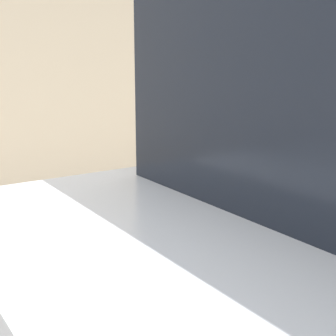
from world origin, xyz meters
TOP-DOWN VIEW (x-y plane):
  - sidewalk at (0.00, 2.20)m, footprint 24.00×2.80m
  - parking_meter at (0.57, 1.04)m, footprint 0.20×0.15m

SIDE VIEW (x-z plane):
  - sidewalk at x=0.00m, z-range 0.00..0.12m
  - parking_meter at x=0.57m, z-range 0.46..1.86m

